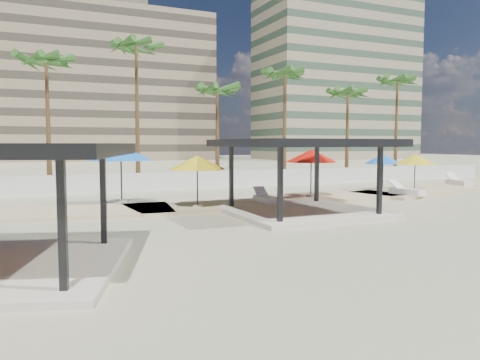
% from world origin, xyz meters
% --- Properties ---
extents(ground, '(200.00, 200.00, 0.00)m').
position_xyz_m(ground, '(0.00, 0.00, 0.00)').
color(ground, '#C5B482').
rests_on(ground, ground).
extents(promenade, '(44.45, 7.97, 0.24)m').
position_xyz_m(promenade, '(2.00, 7.67, 0.06)').
color(promenade, '#C6B284').
rests_on(promenade, ground).
extents(boundary_wall, '(56.00, 0.30, 1.20)m').
position_xyz_m(boundary_wall, '(0.00, 16.00, 0.60)').
color(boundary_wall, silver).
rests_on(boundary_wall, ground).
extents(building_mid, '(38.00, 16.00, 30.40)m').
position_xyz_m(building_mid, '(4.00, 78.00, 14.27)').
color(building_mid, '#847259').
rests_on(building_mid, ground).
extents(building_east, '(32.00, 15.00, 36.40)m').
position_xyz_m(building_east, '(48.00, 66.00, 17.27)').
color(building_east, gray).
rests_on(building_east, ground).
extents(pavilion_central, '(6.64, 6.64, 3.36)m').
position_xyz_m(pavilion_central, '(0.95, 2.82, 2.00)').
color(pavilion_central, beige).
rests_on(pavilion_central, ground).
extents(umbrella_b, '(3.56, 3.56, 2.43)m').
position_xyz_m(umbrella_b, '(-2.94, 5.80, 2.27)').
color(umbrella_b, beige).
rests_on(umbrella_b, promenade).
extents(umbrella_c, '(3.86, 3.86, 2.66)m').
position_xyz_m(umbrella_c, '(4.34, 7.29, 2.47)').
color(umbrella_c, beige).
rests_on(umbrella_c, promenade).
extents(umbrella_d, '(2.97, 2.97, 2.27)m').
position_xyz_m(umbrella_d, '(11.17, 9.20, 2.13)').
color(umbrella_d, beige).
rests_on(umbrella_d, promenade).
extents(umbrella_e, '(3.33, 3.33, 2.32)m').
position_xyz_m(umbrella_e, '(11.95, 7.17, 2.18)').
color(umbrella_e, beige).
rests_on(umbrella_e, promenade).
extents(umbrella_f, '(4.14, 4.14, 2.93)m').
position_xyz_m(umbrella_f, '(-5.89, 9.16, 2.69)').
color(umbrella_f, beige).
rests_on(umbrella_f, promenade).
extents(lounger_b, '(0.72, 2.02, 0.76)m').
position_xyz_m(lounger_b, '(0.75, 5.85, 0.36)').
color(lounger_b, white).
rests_on(lounger_b, promenade).
extents(lounger_c, '(1.07, 2.31, 0.84)m').
position_xyz_m(lounger_c, '(10.04, 5.85, 0.38)').
color(lounger_c, white).
rests_on(lounger_c, promenade).
extents(lounger_d, '(1.21, 2.37, 0.86)m').
position_xyz_m(lounger_d, '(18.22, 9.25, 0.39)').
color(lounger_d, white).
rests_on(lounger_d, promenade).
extents(palm_c, '(3.00, 3.00, 9.35)m').
position_xyz_m(palm_c, '(-9.00, 18.10, 8.19)').
color(palm_c, brown).
rests_on(palm_c, ground).
extents(palm_d, '(3.00, 3.00, 10.88)m').
position_xyz_m(palm_d, '(-3.00, 18.90, 9.61)').
color(palm_d, brown).
rests_on(palm_d, ground).
extents(palm_e, '(3.00, 3.00, 8.03)m').
position_xyz_m(palm_e, '(3.00, 18.40, 6.94)').
color(palm_e, brown).
rests_on(palm_e, ground).
extents(palm_f, '(3.00, 3.00, 9.62)m').
position_xyz_m(palm_f, '(9.00, 18.60, 8.44)').
color(palm_f, brown).
rests_on(palm_f, ground).
extents(palm_g, '(3.00, 3.00, 8.34)m').
position_xyz_m(palm_g, '(15.00, 18.20, 7.23)').
color(palm_g, brown).
rests_on(palm_g, ground).
extents(palm_h, '(3.00, 3.00, 9.77)m').
position_xyz_m(palm_h, '(21.00, 18.80, 8.57)').
color(palm_h, brown).
rests_on(palm_h, ground).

